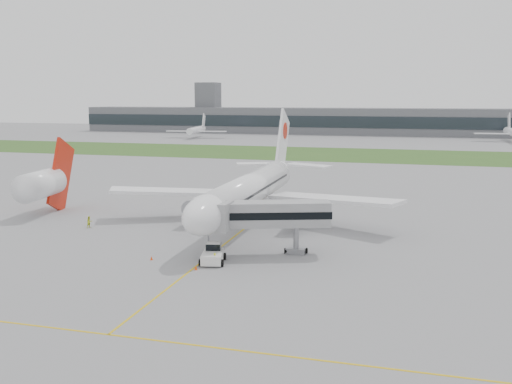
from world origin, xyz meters
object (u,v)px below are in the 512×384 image
(pushback_tug, at_px, (213,254))
(jet_bridge, at_px, (265,215))
(neighbor_aircraft, at_px, (43,183))
(airliner, at_px, (251,189))
(ground_crew_near, at_px, (215,260))

(pushback_tug, bearing_deg, jet_bridge, 27.87)
(pushback_tug, relative_size, jet_bridge, 0.32)
(neighbor_aircraft, bearing_deg, jet_bridge, -26.50)
(airliner, bearing_deg, ground_crew_near, -84.84)
(ground_crew_near, relative_size, neighbor_aircraft, 0.10)
(ground_crew_near, bearing_deg, pushback_tug, -101.30)
(airliner, xyz_separation_m, ground_crew_near, (2.13, -23.60, -4.84))
(pushback_tug, xyz_separation_m, ground_crew_near, (0.76, -1.54, -0.21))
(pushback_tug, distance_m, neighbor_aircraft, 42.61)
(ground_crew_near, distance_m, neighbor_aircraft, 44.02)
(airliner, height_order, ground_crew_near, airliner)
(airliner, distance_m, pushback_tug, 22.59)
(airliner, xyz_separation_m, pushback_tug, (1.37, -22.06, -4.64))
(pushback_tug, xyz_separation_m, neighbor_aircraft, (-37.66, 19.44, 4.42))
(airliner, distance_m, neighbor_aircraft, 36.38)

